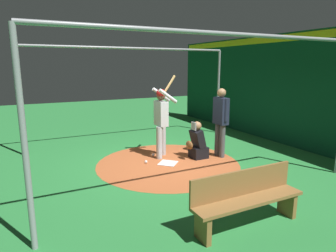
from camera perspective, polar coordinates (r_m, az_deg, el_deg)
The scene contains 11 objects.
ground_plane at distance 7.31m, azimuth 0.00°, elevation -7.31°, with size 27.78×27.78×0.00m, color #287A38.
dirt_circle at distance 7.31m, azimuth 0.00°, elevation -7.28°, with size 3.51×3.51×0.01m, color #AD562D.
home_plate at distance 7.31m, azimuth 0.00°, elevation -7.22°, with size 0.42×0.42×0.01m, color white.
batter at distance 7.60m, azimuth -1.28°, elevation 1.96°, with size 0.68×0.49×2.13m.
catcher at distance 7.67m, azimuth 5.72°, elevation -3.46°, with size 0.58×0.40×0.97m.
umpire at distance 7.76m, azimuth 10.20°, elevation 1.43°, with size 0.23×0.49×1.81m.
back_wall at distance 9.51m, azimuth 22.78°, elevation 6.54°, with size 0.22×11.78×3.32m.
cage_frame at distance 6.92m, azimuth 0.00°, elevation 9.29°, with size 6.32×4.62×2.91m.
bench at distance 4.66m, azimuth 15.03°, elevation -13.27°, with size 1.86×0.36×0.85m.
baseball_0 at distance 7.33m, azimuth -4.31°, elevation -6.94°, with size 0.07×0.07×0.07m, color white.
baseball_1 at distance 7.88m, azimuth -2.86°, elevation -5.58°, with size 0.07×0.07×0.07m, color white.
Camera 1 is at (3.10, 6.18, 2.39)m, focal length 31.35 mm.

